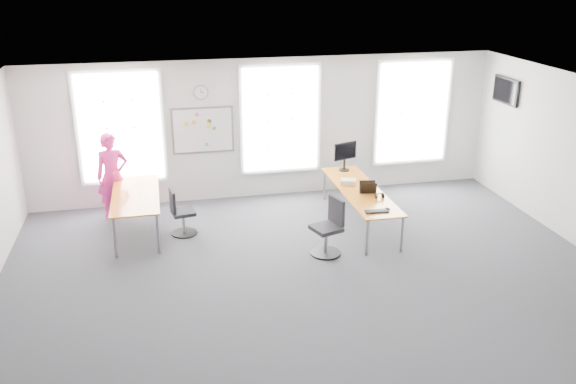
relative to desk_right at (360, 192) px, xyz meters
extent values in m
plane|color=#2C2C31|center=(-1.48, -2.06, -0.66)|extent=(10.00, 10.00, 0.00)
plane|color=white|center=(-1.48, -2.06, 2.34)|extent=(10.00, 10.00, 0.00)
plane|color=silver|center=(-1.48, 1.94, 0.84)|extent=(10.00, 0.00, 10.00)
plane|color=silver|center=(-1.48, -6.06, 0.84)|extent=(10.00, 0.00, 10.00)
cube|color=silver|center=(-4.48, 1.91, 1.04)|extent=(1.60, 0.06, 2.20)
cube|color=silver|center=(-1.18, 1.91, 1.04)|extent=(1.60, 0.06, 2.20)
cube|color=silver|center=(1.82, 1.91, 1.04)|extent=(1.60, 0.06, 2.20)
cube|color=orange|center=(0.00, 0.00, 0.03)|extent=(0.77, 2.88, 0.03)
cylinder|color=gray|center=(-0.32, -1.38, -0.32)|extent=(0.05, 0.05, 0.67)
cylinder|color=gray|center=(0.32, -1.38, -0.32)|extent=(0.05, 0.05, 0.67)
cylinder|color=gray|center=(-0.32, 1.38, -0.32)|extent=(0.05, 0.05, 0.67)
cylinder|color=gray|center=(0.32, 1.38, -0.32)|extent=(0.05, 0.05, 0.67)
cube|color=orange|center=(-4.25, 0.47, 0.11)|extent=(0.86, 2.14, 0.03)
cylinder|color=gray|center=(-4.62, -0.54, -0.28)|extent=(0.05, 0.05, 0.75)
cylinder|color=gray|center=(-3.88, -0.54, -0.28)|extent=(0.05, 0.05, 0.75)
cylinder|color=gray|center=(-4.62, 1.48, -0.28)|extent=(0.05, 0.05, 0.75)
cylinder|color=gray|center=(-3.88, 1.48, -0.28)|extent=(0.05, 0.05, 0.75)
cylinder|color=black|center=(-1.01, -1.18, -0.64)|extent=(0.54, 0.54, 0.03)
cylinder|color=gray|center=(-1.01, -1.18, -0.41)|extent=(0.06, 0.06, 0.44)
cube|color=black|center=(-1.01, -1.18, -0.17)|extent=(0.58, 0.58, 0.07)
cube|color=black|center=(-0.82, -1.11, 0.13)|extent=(0.19, 0.43, 0.47)
cylinder|color=black|center=(-3.40, 0.21, -0.64)|extent=(0.48, 0.48, 0.03)
cylinder|color=gray|center=(-3.40, 0.21, -0.43)|extent=(0.06, 0.06, 0.39)
cube|color=black|center=(-3.40, 0.21, -0.22)|extent=(0.47, 0.47, 0.07)
cube|color=black|center=(-3.59, 0.18, 0.04)|extent=(0.11, 0.39, 0.42)
imported|color=#EB2787|center=(-4.69, 1.36, 0.21)|extent=(0.70, 0.54, 1.73)
cube|color=silver|center=(-2.83, 1.91, 0.89)|extent=(1.20, 0.03, 0.90)
cylinder|color=gray|center=(-2.83, 1.91, 1.69)|extent=(0.30, 0.04, 0.30)
cube|color=black|center=(3.47, 0.94, 1.64)|extent=(0.06, 0.90, 0.55)
cube|color=black|center=(-0.08, -1.14, 0.06)|extent=(0.43, 0.19, 0.02)
ellipsoid|color=black|center=(0.14, -1.09, 0.07)|extent=(0.11, 0.14, 0.05)
cylinder|color=black|center=(0.13, -0.65, 0.05)|extent=(0.08, 0.08, 0.01)
cylinder|color=black|center=(0.13, -0.51, 0.09)|extent=(0.04, 0.09, 0.09)
cylinder|color=black|center=(0.27, -0.51, 0.09)|extent=(0.04, 0.09, 0.09)
cylinder|color=gold|center=(0.13, -0.51, 0.09)|extent=(0.01, 0.09, 0.09)
cube|color=black|center=(0.20, -0.51, 0.14)|extent=(0.16, 0.02, 0.01)
cube|color=black|center=(0.07, -0.20, 0.17)|extent=(0.31, 0.12, 0.25)
cube|color=orange|center=(0.07, -0.27, 0.16)|extent=(0.30, 0.13, 0.22)
cube|color=black|center=(0.07, -0.28, 0.17)|extent=(0.31, 0.14, 0.24)
cube|color=beige|center=(-0.13, 0.34, 0.10)|extent=(0.35, 0.30, 0.10)
cylinder|color=black|center=(0.04, 1.19, 0.06)|extent=(0.22, 0.22, 0.02)
cylinder|color=black|center=(0.04, 1.19, 0.17)|extent=(0.04, 0.04, 0.22)
cube|color=black|center=(0.04, 1.18, 0.47)|extent=(0.53, 0.21, 0.37)
cube|color=black|center=(0.04, 1.16, 0.47)|extent=(0.49, 0.16, 0.33)
camera|label=1|loc=(-3.74, -10.50, 4.17)|focal=38.00mm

